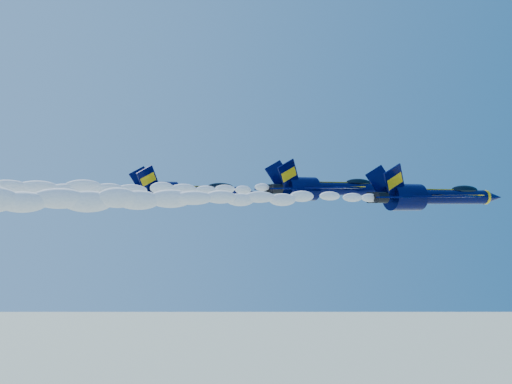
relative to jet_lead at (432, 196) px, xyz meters
name	(u,v)px	position (x,y,z in m)	size (l,w,h in m)	color
jet_lead	(432,196)	(0.00, 0.00, 0.00)	(19.62, 16.09, 7.29)	#000430
smoke_trail_jet_lead	(121,200)	(-36.87, 0.00, -0.52)	(56.98, 2.66, 2.39)	white
jet_second	(326,188)	(-7.99, 9.88, 1.05)	(18.55, 15.22, 6.89)	#000430
smoke_trail_jet_second	(17,189)	(-44.41, 9.88, 0.54)	(56.98, 2.51, 2.26)	white
jet_third	(188,192)	(-21.96, 20.30, 0.67)	(17.46, 14.32, 6.49)	#000430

